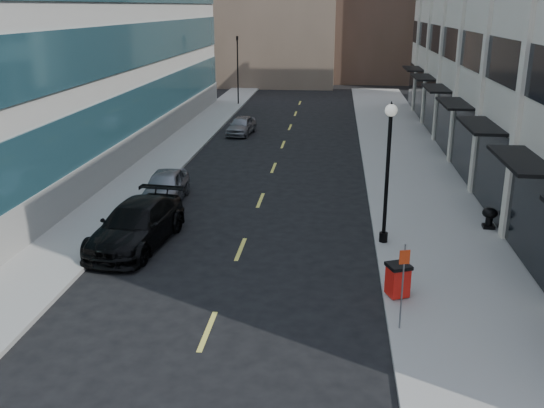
% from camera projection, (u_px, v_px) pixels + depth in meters
% --- Properties ---
extents(sidewalk_right, '(5.00, 80.00, 0.15)m').
position_uv_depth(sidewalk_right, '(424.00, 204.00, 27.43)').
color(sidewalk_right, '#9C998E').
rests_on(sidewalk_right, ground).
extents(sidewalk_left, '(3.00, 80.00, 0.15)m').
position_uv_depth(sidewalk_left, '(125.00, 194.00, 28.82)').
color(sidewalk_left, '#9C998E').
rests_on(sidewalk_left, ground).
extents(road_centerline, '(0.15, 68.20, 0.01)m').
position_uv_depth(road_centerline, '(252.00, 222.00, 25.36)').
color(road_centerline, '#D8CC4C').
rests_on(road_centerline, ground).
extents(traffic_signal, '(0.66, 0.66, 6.98)m').
position_uv_depth(traffic_signal, '(237.00, 41.00, 53.43)').
color(traffic_signal, black).
rests_on(traffic_signal, ground).
extents(car_black_pickup, '(2.89, 5.84, 1.63)m').
position_uv_depth(car_black_pickup, '(136.00, 225.00, 22.66)').
color(car_black_pickup, black).
rests_on(car_black_pickup, ground).
extents(car_silver_sedan, '(1.95, 4.38, 1.47)m').
position_uv_depth(car_silver_sedan, '(165.00, 187.00, 27.75)').
color(car_silver_sedan, gray).
rests_on(car_silver_sedan, ground).
extents(car_grey_sedan, '(1.92, 3.91, 1.28)m').
position_uv_depth(car_grey_sedan, '(241.00, 125.00, 42.49)').
color(car_grey_sedan, gray).
rests_on(car_grey_sedan, ground).
extents(trash_bin, '(0.85, 0.85, 1.06)m').
position_uv_depth(trash_bin, '(398.00, 279.00, 18.39)').
color(trash_bin, red).
rests_on(trash_bin, sidewalk_right).
extents(lamppost, '(0.44, 0.44, 5.31)m').
position_uv_depth(lamppost, '(388.00, 161.00, 21.90)').
color(lamppost, black).
rests_on(lamppost, sidewalk_right).
extents(sign_post, '(0.29, 0.11, 2.50)m').
position_uv_depth(sign_post, '(403.00, 275.00, 16.22)').
color(sign_post, slate).
rests_on(sign_post, sidewalk_right).
extents(urn_planter, '(0.61, 0.61, 0.84)m').
position_uv_depth(urn_planter, '(490.00, 216.00, 24.11)').
color(urn_planter, black).
rests_on(urn_planter, sidewalk_right).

